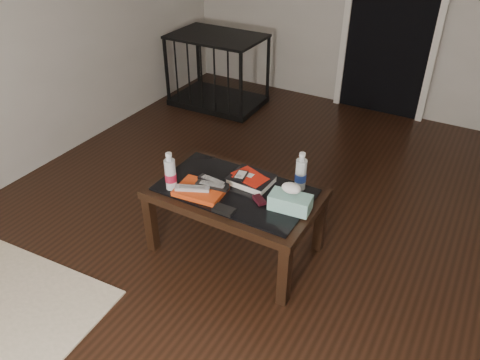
{
  "coord_description": "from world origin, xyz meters",
  "views": [
    {
      "loc": [
        0.57,
        -2.04,
        2.03
      ],
      "look_at": [
        -0.55,
        -0.08,
        0.55
      ],
      "focal_mm": 35.0,
      "sensor_mm": 36.0,
      "label": 1
    }
  ],
  "objects_px": {
    "coffee_table": "(235,198)",
    "pet_crate": "(218,82)",
    "textbook": "(251,180)",
    "water_bottle_right": "(301,171)",
    "water_bottle_left": "(170,171)",
    "tissue_box": "(290,202)"
  },
  "relations": [
    {
      "from": "pet_crate",
      "to": "water_bottle_right",
      "type": "height_order",
      "value": "pet_crate"
    },
    {
      "from": "water_bottle_left",
      "to": "water_bottle_right",
      "type": "relative_size",
      "value": 1.0
    },
    {
      "from": "pet_crate",
      "to": "tissue_box",
      "type": "relative_size",
      "value": 3.97
    },
    {
      "from": "pet_crate",
      "to": "water_bottle_left",
      "type": "xyz_separation_m",
      "value": [
        0.97,
        -2.05,
        0.35
      ]
    },
    {
      "from": "pet_crate",
      "to": "tissue_box",
      "type": "xyz_separation_m",
      "value": [
        1.67,
        -1.9,
        0.28
      ]
    },
    {
      "from": "textbook",
      "to": "pet_crate",
      "type": "bearing_deg",
      "value": 129.68
    },
    {
      "from": "textbook",
      "to": "water_bottle_left",
      "type": "relative_size",
      "value": 1.05
    },
    {
      "from": "coffee_table",
      "to": "tissue_box",
      "type": "bearing_deg",
      "value": -2.72
    },
    {
      "from": "pet_crate",
      "to": "water_bottle_right",
      "type": "distance_m",
      "value": 2.37
    },
    {
      "from": "textbook",
      "to": "water_bottle_right",
      "type": "height_order",
      "value": "water_bottle_right"
    },
    {
      "from": "coffee_table",
      "to": "tissue_box",
      "type": "distance_m",
      "value": 0.38
    },
    {
      "from": "textbook",
      "to": "water_bottle_right",
      "type": "bearing_deg",
      "value": 21.88
    },
    {
      "from": "water_bottle_right",
      "to": "textbook",
      "type": "bearing_deg",
      "value": -160.36
    },
    {
      "from": "textbook",
      "to": "water_bottle_left",
      "type": "height_order",
      "value": "water_bottle_left"
    },
    {
      "from": "textbook",
      "to": "tissue_box",
      "type": "xyz_separation_m",
      "value": [
        0.31,
        -0.12,
        0.02
      ]
    },
    {
      "from": "coffee_table",
      "to": "textbook",
      "type": "xyz_separation_m",
      "value": [
        0.05,
        0.1,
        0.09
      ]
    },
    {
      "from": "water_bottle_left",
      "to": "water_bottle_right",
      "type": "distance_m",
      "value": 0.76
    },
    {
      "from": "water_bottle_right",
      "to": "pet_crate",
      "type": "bearing_deg",
      "value": 134.26
    },
    {
      "from": "textbook",
      "to": "tissue_box",
      "type": "height_order",
      "value": "tissue_box"
    },
    {
      "from": "pet_crate",
      "to": "tissue_box",
      "type": "height_order",
      "value": "pet_crate"
    },
    {
      "from": "water_bottle_left",
      "to": "tissue_box",
      "type": "bearing_deg",
      "value": 12.85
    },
    {
      "from": "coffee_table",
      "to": "pet_crate",
      "type": "bearing_deg",
      "value": 124.8
    }
  ]
}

